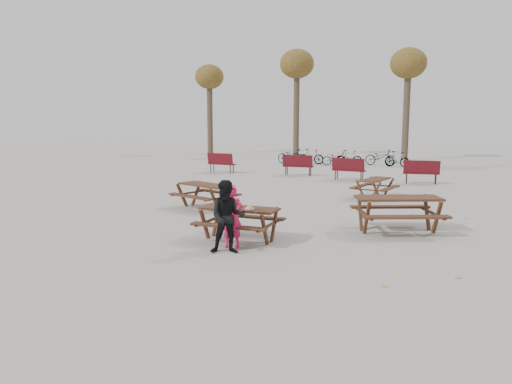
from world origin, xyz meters
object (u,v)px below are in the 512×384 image
at_px(soda_bottle, 226,205).
at_px(adult, 227,217).
at_px(child, 232,217).
at_px(food_tray, 250,209).
at_px(main_picnic_table, 239,215).
at_px(picnic_table_east, 398,214).
at_px(picnic_table_north, 205,196).
at_px(picnic_table_far, 375,188).

distance_m(soda_bottle, adult, 1.00).
distance_m(child, adult, 0.45).
xyz_separation_m(food_tray, soda_bottle, (-0.56, -0.09, 0.05)).
xyz_separation_m(soda_bottle, child, (0.38, -0.44, -0.16)).
height_order(main_picnic_table, child, child).
xyz_separation_m(soda_bottle, picnic_table_east, (3.53, 2.53, -0.40)).
bearing_deg(soda_bottle, child, -49.62).
bearing_deg(picnic_table_north, child, -35.32).
bearing_deg(main_picnic_table, picnic_table_north, 129.18).
xyz_separation_m(soda_bottle, adult, (0.48, -0.88, -0.07)).
xyz_separation_m(main_picnic_table, child, (0.13, -0.67, 0.10)).
xyz_separation_m(soda_bottle, picnic_table_north, (-2.46, 3.53, -0.46)).
xyz_separation_m(soda_bottle, picnic_table_far, (2.12, 7.69, -0.50)).
height_order(main_picnic_table, adult, adult).
bearing_deg(adult, picnic_table_far, 56.01).
bearing_deg(picnic_table_far, child, 178.74).
distance_m(main_picnic_table, adult, 1.14).
bearing_deg(food_tray, picnic_table_far, 78.40).
bearing_deg(picnic_table_far, main_picnic_table, 176.74).
xyz_separation_m(food_tray, picnic_table_north, (-3.02, 3.44, -0.40)).
bearing_deg(picnic_table_far, food_tray, 179.23).
xyz_separation_m(picnic_table_east, picnic_table_north, (-5.99, 1.01, -0.05)).
height_order(adult, picnic_table_east, adult).
height_order(soda_bottle, picnic_table_far, soda_bottle).
relative_size(soda_bottle, picnic_table_east, 0.08).
xyz_separation_m(main_picnic_table, picnic_table_far, (1.87, 7.47, -0.24)).
height_order(food_tray, adult, adult).
height_order(main_picnic_table, soda_bottle, soda_bottle).
xyz_separation_m(adult, picnic_table_east, (3.05, 3.40, -0.33)).
bearing_deg(child, picnic_table_north, 114.57).
distance_m(child, picnic_table_east, 4.34).
height_order(picnic_table_east, picnic_table_far, picnic_table_east).
height_order(soda_bottle, child, child).
height_order(main_picnic_table, picnic_table_north, picnic_table_north).
distance_m(soda_bottle, picnic_table_far, 7.99).
bearing_deg(picnic_table_north, main_picnic_table, -31.59).
height_order(food_tray, picnic_table_far, food_tray).
distance_m(food_tray, child, 0.58).
bearing_deg(adult, picnic_table_east, 24.97).
bearing_deg(soda_bottle, picnic_table_east, 35.60).
relative_size(adult, picnic_table_far, 0.97).
height_order(child, picnic_table_far, child).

